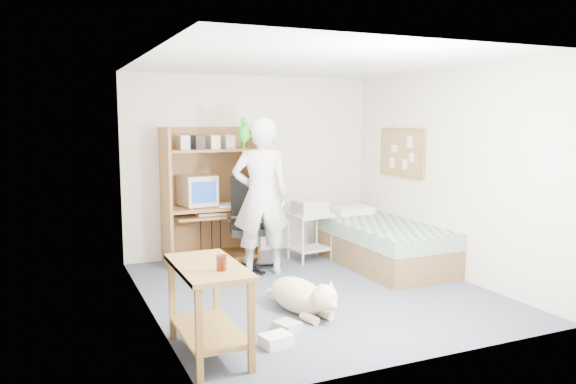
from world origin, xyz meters
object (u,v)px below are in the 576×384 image
object	(u,v)px
side_desk	(208,296)
person	(261,197)
computer_hutch	(209,201)
bed	(382,243)
printer_cart	(310,229)
dog	(301,295)
office_chair	(250,236)

from	to	relation	value
side_desk	person	size ratio (longest dim) A/B	0.52
computer_hutch	bed	size ratio (longest dim) A/B	0.89
side_desk	printer_cart	xyz separation A→B (m)	(2.10, 2.44, -0.07)
side_desk	printer_cart	size ratio (longest dim) A/B	1.57
person	dog	bearing A→B (deg)	98.20
printer_cart	bed	bearing A→B (deg)	-47.70
bed	printer_cart	size ratio (longest dim) A/B	3.17
person	printer_cart	distance (m)	1.07
computer_hutch	bed	world-z (taller)	computer_hutch
office_chair	dog	size ratio (longest dim) A/B	1.06
office_chair	computer_hutch	bearing A→B (deg)	138.12
bed	office_chair	xyz separation A→B (m)	(-1.63, 0.57, 0.12)
office_chair	bed	bearing A→B (deg)	-5.03
bed	side_desk	world-z (taller)	side_desk
person	printer_cart	xyz separation A→B (m)	(0.85, 0.36, -0.54)
side_desk	printer_cart	distance (m)	3.22
dog	computer_hutch	bearing A→B (deg)	83.62
side_desk	dog	world-z (taller)	side_desk
office_chair	person	xyz separation A→B (m)	(0.03, -0.31, 0.55)
side_desk	computer_hutch	bearing A→B (deg)	73.86
bed	office_chair	world-z (taller)	office_chair
side_desk	bed	bearing A→B (deg)	32.50
computer_hutch	printer_cart	size ratio (longest dim) A/B	2.83
bed	side_desk	size ratio (longest dim) A/B	2.02
printer_cart	side_desk	bearing A→B (deg)	-138.68
computer_hutch	office_chair	bearing A→B (deg)	-56.08
printer_cart	dog	bearing A→B (deg)	-126.24
computer_hutch	person	distance (m)	0.97
bed	side_desk	distance (m)	3.39
bed	dog	bearing A→B (deg)	-144.67
printer_cart	office_chair	bearing A→B (deg)	175.59
office_chair	printer_cart	distance (m)	0.88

